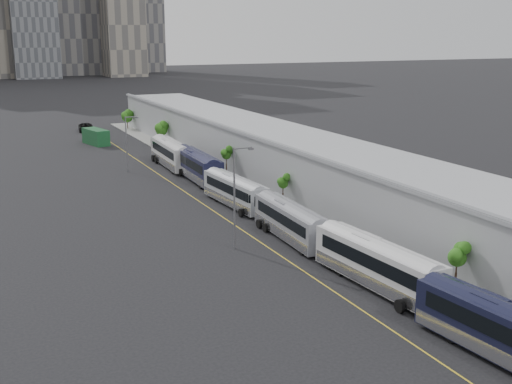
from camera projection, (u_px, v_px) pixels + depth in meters
sidewalk at (323, 215)px, 72.32m from camera, size 10.00×170.00×0.12m
lane_line at (237, 227)px, 68.02m from camera, size 0.12×160.00×0.02m
depot at (354, 182)px, 73.13m from camera, size 12.45×160.40×7.20m
bus_1 at (506, 338)px, 39.78m from camera, size 3.84×13.15×3.79m
bus_2 at (377, 268)px, 51.50m from camera, size 3.64×13.55×3.91m
bus_3 at (291, 225)px, 63.53m from camera, size 3.03×12.58×3.65m
bus_4 at (235, 194)px, 75.79m from camera, size 3.28×12.52×3.62m
bus_5 at (198, 168)px, 89.21m from camera, size 3.24×13.95×4.05m
bus_6 at (171, 156)px, 98.29m from camera, size 3.31×14.06×4.08m
tree_1 at (457, 256)px, 48.64m from camera, size 1.43×1.43×4.35m
tree_2 at (283, 183)px, 74.28m from camera, size 1.20×1.20×3.84m
tree_3 at (226, 154)px, 89.11m from camera, size 1.34×1.34×4.45m
tree_4 at (161, 128)px, 114.93m from camera, size 2.20×2.20×4.65m
tree_5 at (127, 115)px, 136.91m from camera, size 2.33×2.33×4.14m
street_lamp_near at (236, 192)px, 59.86m from camera, size 2.04×0.22×9.77m
street_lamp_far at (128, 140)px, 94.09m from camera, size 2.04×0.22×8.21m
shipping_container at (96, 137)px, 118.27m from camera, size 3.98×7.17×2.85m
suv at (86, 127)px, 134.07m from camera, size 3.71×6.56×1.73m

